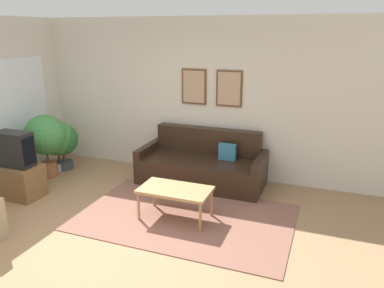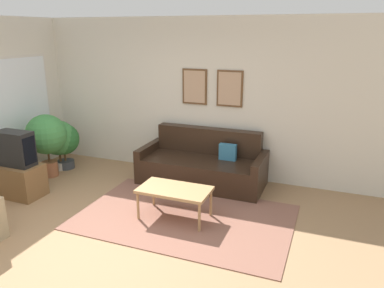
{
  "view_description": "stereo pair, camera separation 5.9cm",
  "coord_description": "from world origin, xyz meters",
  "px_view_note": "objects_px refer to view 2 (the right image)",
  "views": [
    {
      "loc": [
        2.48,
        -3.26,
        2.47
      ],
      "look_at": [
        0.6,
        1.72,
        0.85
      ],
      "focal_mm": 35.0,
      "sensor_mm": 36.0,
      "label": 1
    },
    {
      "loc": [
        2.54,
        -3.24,
        2.47
      ],
      "look_at": [
        0.6,
        1.72,
        0.85
      ],
      "focal_mm": 35.0,
      "sensor_mm": 36.0,
      "label": 2
    }
  ],
  "objects_px": {
    "coffee_table": "(175,191)",
    "potted_plant_tall": "(46,136)",
    "couch": "(203,166)",
    "tv": "(15,149)"
  },
  "relations": [
    {
      "from": "couch",
      "to": "coffee_table",
      "type": "distance_m",
      "value": 1.33
    },
    {
      "from": "tv",
      "to": "potted_plant_tall",
      "type": "distance_m",
      "value": 0.84
    },
    {
      "from": "coffee_table",
      "to": "potted_plant_tall",
      "type": "relative_size",
      "value": 0.87
    },
    {
      "from": "couch",
      "to": "coffee_table",
      "type": "height_order",
      "value": "couch"
    },
    {
      "from": "couch",
      "to": "potted_plant_tall",
      "type": "height_order",
      "value": "potted_plant_tall"
    },
    {
      "from": "couch",
      "to": "tv",
      "type": "relative_size",
      "value": 3.62
    },
    {
      "from": "couch",
      "to": "tv",
      "type": "distance_m",
      "value": 2.93
    },
    {
      "from": "couch",
      "to": "potted_plant_tall",
      "type": "relative_size",
      "value": 1.87
    },
    {
      "from": "coffee_table",
      "to": "potted_plant_tall",
      "type": "distance_m",
      "value": 2.78
    },
    {
      "from": "couch",
      "to": "coffee_table",
      "type": "bearing_deg",
      "value": -87.02
    }
  ]
}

